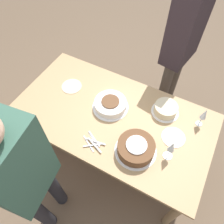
{
  "coord_description": "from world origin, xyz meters",
  "views": [
    {
      "loc": [
        0.51,
        -0.95,
        2.33
      ],
      "look_at": [
        0.0,
        0.0,
        0.8
      ],
      "focal_mm": 35.0,
      "sensor_mm": 36.0,
      "label": 1
    }
  ],
  "objects_px": {
    "cake_center_white": "(110,104)",
    "cake_front_chocolate": "(136,148)",
    "person_cutting": "(25,177)",
    "cake_back_decorated": "(166,109)",
    "wine_glass_near": "(204,115)",
    "person_watching": "(183,39)",
    "wine_glass_far": "(172,147)"
  },
  "relations": [
    {
      "from": "cake_back_decorated",
      "to": "person_watching",
      "type": "relative_size",
      "value": 0.14
    },
    {
      "from": "cake_center_white",
      "to": "cake_back_decorated",
      "type": "bearing_deg",
      "value": 21.94
    },
    {
      "from": "cake_back_decorated",
      "to": "cake_front_chocolate",
      "type": "bearing_deg",
      "value": -98.72
    },
    {
      "from": "cake_back_decorated",
      "to": "person_watching",
      "type": "bearing_deg",
      "value": 100.98
    },
    {
      "from": "person_cutting",
      "to": "cake_back_decorated",
      "type": "bearing_deg",
      "value": -36.16
    },
    {
      "from": "cake_front_chocolate",
      "to": "wine_glass_near",
      "type": "xyz_separation_m",
      "value": [
        0.37,
        0.49,
        0.09
      ]
    },
    {
      "from": "cake_center_white",
      "to": "person_cutting",
      "type": "height_order",
      "value": "person_cutting"
    },
    {
      "from": "wine_glass_near",
      "to": "person_watching",
      "type": "relative_size",
      "value": 0.11
    },
    {
      "from": "person_cutting",
      "to": "wine_glass_near",
      "type": "bearing_deg",
      "value": -46.6
    },
    {
      "from": "wine_glass_near",
      "to": "person_watching",
      "type": "bearing_deg",
      "value": 125.22
    },
    {
      "from": "wine_glass_near",
      "to": "wine_glass_far",
      "type": "xyz_separation_m",
      "value": [
        -0.13,
        -0.41,
        0.01
      ]
    },
    {
      "from": "cake_front_chocolate",
      "to": "wine_glass_near",
      "type": "distance_m",
      "value": 0.62
    },
    {
      "from": "wine_glass_near",
      "to": "cake_back_decorated",
      "type": "bearing_deg",
      "value": -176.16
    },
    {
      "from": "wine_glass_near",
      "to": "cake_center_white",
      "type": "bearing_deg",
      "value": -164.95
    },
    {
      "from": "cake_center_white",
      "to": "wine_glass_far",
      "type": "distance_m",
      "value": 0.66
    },
    {
      "from": "cake_center_white",
      "to": "wine_glass_far",
      "type": "height_order",
      "value": "wine_glass_far"
    },
    {
      "from": "cake_center_white",
      "to": "cake_front_chocolate",
      "type": "bearing_deg",
      "value": -36.93
    },
    {
      "from": "cake_front_chocolate",
      "to": "cake_back_decorated",
      "type": "bearing_deg",
      "value": 81.28
    },
    {
      "from": "cake_front_chocolate",
      "to": "wine_glass_near",
      "type": "relative_size",
      "value": 1.64
    },
    {
      "from": "cake_back_decorated",
      "to": "person_cutting",
      "type": "height_order",
      "value": "person_cutting"
    },
    {
      "from": "wine_glass_near",
      "to": "wine_glass_far",
      "type": "bearing_deg",
      "value": -108.11
    },
    {
      "from": "cake_back_decorated",
      "to": "cake_center_white",
      "type": "bearing_deg",
      "value": -158.06
    },
    {
      "from": "cake_back_decorated",
      "to": "person_watching",
      "type": "xyz_separation_m",
      "value": [
        -0.12,
        0.61,
        0.28
      ]
    },
    {
      "from": "cake_front_chocolate",
      "to": "person_cutting",
      "type": "distance_m",
      "value": 0.81
    },
    {
      "from": "person_watching",
      "to": "person_cutting",
      "type": "bearing_deg",
      "value": -5.52
    },
    {
      "from": "cake_center_white",
      "to": "cake_front_chocolate",
      "type": "height_order",
      "value": "cake_front_chocolate"
    },
    {
      "from": "person_watching",
      "to": "wine_glass_near",
      "type": "bearing_deg",
      "value": 45.09
    },
    {
      "from": "person_cutting",
      "to": "person_watching",
      "type": "xyz_separation_m",
      "value": [
        0.46,
        1.68,
        0.09
      ]
    },
    {
      "from": "cake_center_white",
      "to": "cake_back_decorated",
      "type": "height_order",
      "value": "cake_center_white"
    },
    {
      "from": "cake_back_decorated",
      "to": "wine_glass_far",
      "type": "xyz_separation_m",
      "value": [
        0.17,
        -0.39,
        0.11
      ]
    },
    {
      "from": "cake_front_chocolate",
      "to": "cake_back_decorated",
      "type": "height_order",
      "value": "cake_front_chocolate"
    },
    {
      "from": "cake_front_chocolate",
      "to": "person_watching",
      "type": "bearing_deg",
      "value": 92.5
    }
  ]
}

